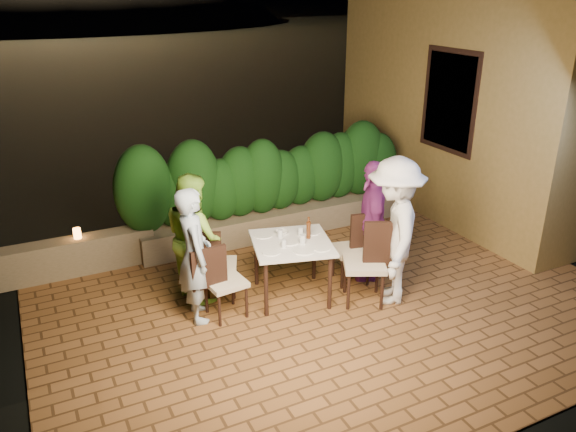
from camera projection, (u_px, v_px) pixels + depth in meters
ground at (338, 307)px, 6.87m from camera, size 400.00×400.00×0.00m
terrace_floor at (318, 292)px, 7.30m from camera, size 7.00×6.00×0.15m
building_wall at (471, 61)px, 9.04m from camera, size 1.60×5.00×5.00m
window_pane at (451, 101)px, 8.50m from camera, size 0.08×1.00×1.40m
window_frame at (450, 101)px, 8.50m from camera, size 0.06×1.15×1.55m
planter at (273, 222)px, 8.77m from camera, size 4.20×0.55×0.40m
hedge at (273, 176)px, 8.49m from camera, size 4.00×0.70×1.10m
parapet at (71, 257)px, 7.52m from camera, size 2.20×0.30×0.50m
hill at (58, 64)px, 58.93m from camera, size 52.00×40.00×22.00m
dining_table at (292, 269)px, 6.93m from camera, size 1.14×1.14×0.75m
plate_nw at (271, 252)px, 6.51m from camera, size 0.21×0.21×0.01m
plate_sw at (263, 235)px, 6.95m from camera, size 0.23×0.23×0.01m
plate_ne at (321, 248)px, 6.61m from camera, size 0.21×0.21×0.01m
plate_se at (311, 232)px, 7.04m from camera, size 0.22×0.22×0.01m
plate_centre at (289, 242)px, 6.78m from camera, size 0.24×0.24×0.01m
plate_front at (304, 251)px, 6.54m from camera, size 0.24×0.24×0.01m
glass_nw at (284, 244)px, 6.62m from camera, size 0.06×0.06×0.10m
glass_sw at (280, 234)px, 6.88m from camera, size 0.06×0.06×0.11m
glass_ne at (303, 240)px, 6.70m from camera, size 0.07×0.07×0.12m
glass_se at (301, 231)px, 6.94m from camera, size 0.06×0.06×0.11m
beer_bottle at (309, 228)px, 6.83m from camera, size 0.05×0.05×0.28m
bowl at (282, 232)px, 7.01m from camera, size 0.17×0.17×0.04m
chair_left_front at (225, 280)px, 6.49m from camera, size 0.47×0.47×0.92m
chair_left_back at (221, 263)px, 6.99m from camera, size 0.51×0.51×0.84m
chair_right_front at (364, 262)px, 6.76m from camera, size 0.66×0.66×1.06m
chair_right_back at (351, 248)px, 7.27m from camera, size 0.52×0.52×0.94m
diner_blue at (195, 255)px, 6.33m from camera, size 0.46×0.63×1.61m
diner_green at (194, 236)px, 6.82m from camera, size 0.70×0.85×1.60m
diner_white at (394, 232)px, 6.67m from camera, size 1.20×1.36×1.82m
diner_purple at (372, 220)px, 7.26m from camera, size 0.81×1.02×1.61m
parapet_lamp at (77, 233)px, 7.45m from camera, size 0.10×0.10×0.14m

